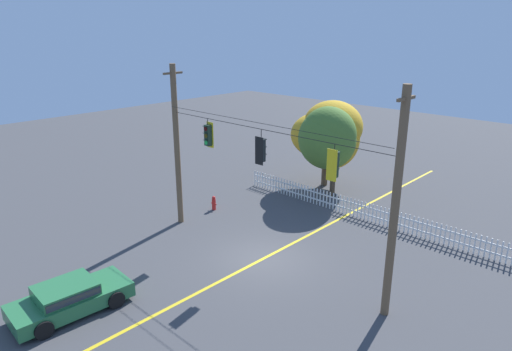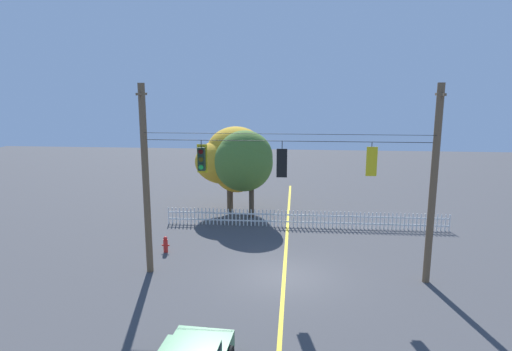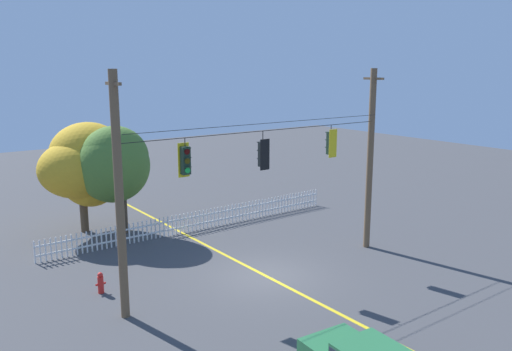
# 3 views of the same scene
# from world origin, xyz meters

# --- Properties ---
(ground) EXTENTS (80.00, 80.00, 0.00)m
(ground) POSITION_xyz_m (0.00, 0.00, 0.00)
(ground) COLOR #424244
(lane_centerline_stripe) EXTENTS (0.16, 36.00, 0.01)m
(lane_centerline_stripe) POSITION_xyz_m (0.00, 0.00, 0.00)
(lane_centerline_stripe) COLOR gold
(lane_centerline_stripe) RESTS_ON ground
(signal_support_span) EXTENTS (12.18, 1.10, 8.20)m
(signal_support_span) POSITION_xyz_m (0.00, -0.00, 4.17)
(signal_support_span) COLOR brown
(signal_support_span) RESTS_ON ground
(traffic_signal_northbound_primary) EXTENTS (0.43, 0.38, 1.39)m
(traffic_signal_northbound_primary) POSITION_xyz_m (-3.50, 0.01, 5.09)
(traffic_signal_northbound_primary) COLOR black
(traffic_signal_eastbound_side) EXTENTS (0.43, 0.38, 1.48)m
(traffic_signal_eastbound_side) POSITION_xyz_m (-0.15, -0.01, 4.99)
(traffic_signal_eastbound_side) COLOR black
(traffic_signal_westbound_side) EXTENTS (0.43, 0.38, 1.36)m
(traffic_signal_westbound_side) POSITION_xyz_m (3.44, -0.01, 5.11)
(traffic_signal_westbound_side) COLOR black
(white_picket_fence) EXTENTS (16.31, 0.06, 1.00)m
(white_picket_fence) POSITION_xyz_m (1.02, 6.96, 0.50)
(white_picket_fence) COLOR white
(white_picket_fence) RESTS_ON ground
(autumn_maple_near_fence) EXTENTS (4.48, 3.91, 5.57)m
(autumn_maple_near_fence) POSITION_xyz_m (-3.64, 10.04, 3.51)
(autumn_maple_near_fence) COLOR brown
(autumn_maple_near_fence) RESTS_ON ground
(autumn_maple_mid) EXTENTS (3.61, 3.04, 5.47)m
(autumn_maple_mid) POSITION_xyz_m (-2.74, 8.60, 3.66)
(autumn_maple_mid) COLOR #473828
(autumn_maple_mid) RESTS_ON ground
(fire_hydrant) EXTENTS (0.38, 0.22, 0.81)m
(fire_hydrant) POSITION_xyz_m (-5.93, 2.33, 0.40)
(fire_hydrant) COLOR red
(fire_hydrant) RESTS_ON ground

